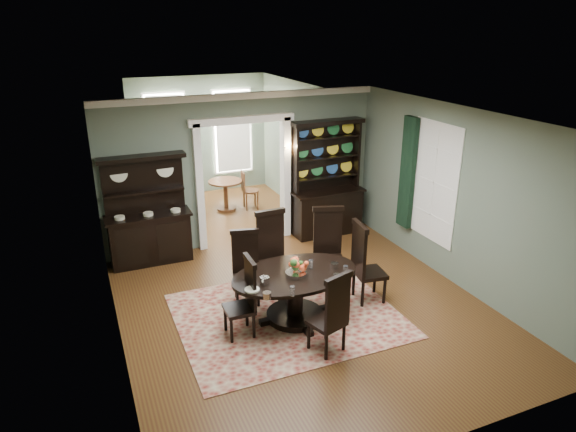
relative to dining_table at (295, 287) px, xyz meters
name	(u,v)px	position (x,y,z in m)	size (l,w,h in m)	color
room	(306,216)	(0.25, 0.17, 1.04)	(5.51, 6.01, 3.01)	#583917
parlor	(210,143)	(0.25, 5.66, 0.98)	(3.51, 3.50, 3.01)	#583917
doorway_trim	(243,164)	(0.25, 3.13, 1.08)	(2.08, 0.25, 2.57)	white
right_window	(421,178)	(2.94, 1.06, 1.06)	(0.15, 1.47, 2.12)	white
wall_sconce	(290,148)	(1.20, 2.98, 1.35)	(0.27, 0.21, 0.21)	#B38C2F
rug	(287,315)	(-0.08, 0.11, -0.53)	(3.28, 2.69, 0.01)	maroon
dining_table	(295,287)	(0.00, 0.00, 0.00)	(2.02, 1.91, 0.77)	black
centerpiece	(296,271)	(-0.01, -0.07, 0.31)	(1.60, 1.03, 0.26)	silver
chair_far_left	(246,264)	(-0.49, 0.83, 0.09)	(0.53, 0.51, 1.19)	black
chair_far_mid	(273,248)	(0.06, 1.07, 0.18)	(0.53, 0.50, 1.36)	black
chair_far_right	(328,244)	(0.97, 0.83, 0.18)	(0.63, 0.61, 1.37)	black
chair_end_left	(245,295)	(-0.81, -0.09, 0.08)	(0.42, 0.46, 1.18)	black
chair_end_right	(364,261)	(1.21, 0.07, 0.17)	(0.53, 0.56, 1.35)	black
chair_near	(333,312)	(0.11, -1.00, 0.10)	(0.56, 0.55, 1.22)	black
sideboard	(149,226)	(-1.68, 2.89, 0.17)	(1.54, 0.55, 2.03)	black
welsh_dresser	(327,194)	(1.98, 2.87, 0.33)	(1.55, 0.59, 2.40)	black
parlor_table	(226,191)	(0.40, 5.02, -0.06)	(0.79, 0.79, 0.73)	#5E301A
parlor_chair_left	(195,198)	(-0.40, 4.77, -0.04)	(0.39, 0.39, 0.93)	#5E301A
parlor_chair_right	(248,189)	(0.92, 4.91, -0.04)	(0.41, 0.39, 0.93)	#5E301A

